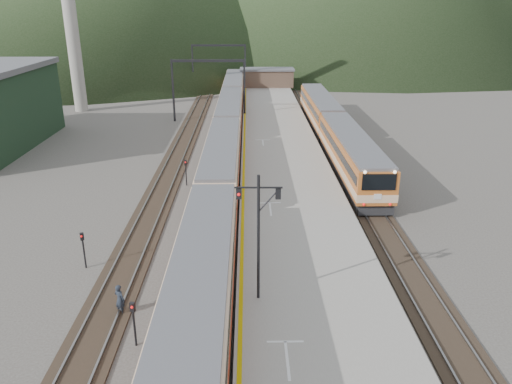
{
  "coord_description": "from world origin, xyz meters",
  "views": [
    {
      "loc": [
        2.25,
        -10.59,
        14.66
      ],
      "look_at": [
        2.79,
        22.82,
        2.0
      ],
      "focal_mm": 35.0,
      "sensor_mm": 36.0,
      "label": 1
    }
  ],
  "objects_px": {
    "signal_mast": "(258,225)",
    "main_train": "(227,133)",
    "second_train": "(333,127)",
    "worker": "(120,299)"
  },
  "relations": [
    {
      "from": "second_train",
      "to": "signal_mast",
      "type": "height_order",
      "value": "signal_mast"
    },
    {
      "from": "second_train",
      "to": "signal_mast",
      "type": "xyz_separation_m",
      "value": [
        -8.79,
        -31.92,
        2.9
      ]
    },
    {
      "from": "main_train",
      "to": "signal_mast",
      "type": "relative_size",
      "value": 12.42
    },
    {
      "from": "main_train",
      "to": "signal_mast",
      "type": "height_order",
      "value": "signal_mast"
    },
    {
      "from": "main_train",
      "to": "second_train",
      "type": "xyz_separation_m",
      "value": [
        11.5,
        2.49,
        0.03
      ]
    },
    {
      "from": "second_train",
      "to": "main_train",
      "type": "bearing_deg",
      "value": -167.79
    },
    {
      "from": "worker",
      "to": "main_train",
      "type": "bearing_deg",
      "value": -65.54
    },
    {
      "from": "second_train",
      "to": "signal_mast",
      "type": "bearing_deg",
      "value": -105.39
    },
    {
      "from": "signal_mast",
      "to": "main_train",
      "type": "bearing_deg",
      "value": 95.26
    },
    {
      "from": "signal_mast",
      "to": "worker",
      "type": "height_order",
      "value": "signal_mast"
    }
  ]
}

